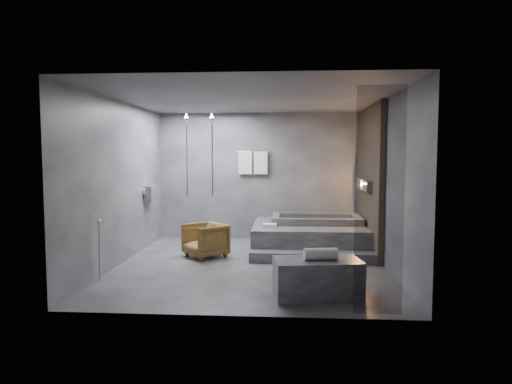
{
  "coord_description": "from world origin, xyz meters",
  "views": [
    {
      "loc": [
        0.61,
        -7.65,
        1.87
      ],
      "look_at": [
        0.06,
        0.3,
        1.22
      ],
      "focal_mm": 32.0,
      "sensor_mm": 36.0,
      "label": 1
    }
  ],
  "objects": [
    {
      "name": "rolled_towel",
      "position": [
        1.05,
        -1.74,
        0.58
      ],
      "size": [
        0.45,
        0.21,
        0.16
      ],
      "primitive_type": "cylinder",
      "rotation": [
        0.0,
        1.57,
        0.13
      ],
      "color": "silver",
      "rests_on": "concrete_bench"
    },
    {
      "name": "concrete_bench",
      "position": [
        1.01,
        -1.72,
        0.25
      ],
      "size": [
        1.2,
        0.78,
        0.5
      ],
      "primitive_type": "cube",
      "rotation": [
        0.0,
        0.0,
        0.15
      ],
      "color": "#343437",
      "rests_on": "ground"
    },
    {
      "name": "driftwood_chair",
      "position": [
        -0.89,
        0.54,
        0.31
      ],
      "size": [
        0.95,
        0.94,
        0.62
      ],
      "primitive_type": "imported",
      "rotation": [
        0.0,
        0.0,
        -0.86
      ],
      "color": "#3F2A0F",
      "rests_on": "ground"
    },
    {
      "name": "room",
      "position": [
        0.4,
        0.24,
        1.73
      ],
      "size": [
        5.0,
        5.04,
        2.82
      ],
      "color": "#2E2E31",
      "rests_on": "ground"
    },
    {
      "name": "tub_deck",
      "position": [
        1.05,
        1.45,
        0.25
      ],
      "size": [
        2.2,
        2.0,
        0.5
      ],
      "primitive_type": "cube",
      "color": "#333336",
      "rests_on": "ground"
    },
    {
      "name": "deck_towel",
      "position": [
        0.28,
        0.92,
        0.53
      ],
      "size": [
        0.27,
        0.2,
        0.07
      ],
      "primitive_type": "cube",
      "rotation": [
        0.0,
        0.0,
        -0.03
      ],
      "color": "white",
      "rests_on": "tub_deck"
    },
    {
      "name": "tub_step",
      "position": [
        1.05,
        0.27,
        0.09
      ],
      "size": [
        2.2,
        0.36,
        0.18
      ],
      "primitive_type": "cube",
      "color": "#333336",
      "rests_on": "ground"
    }
  ]
}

